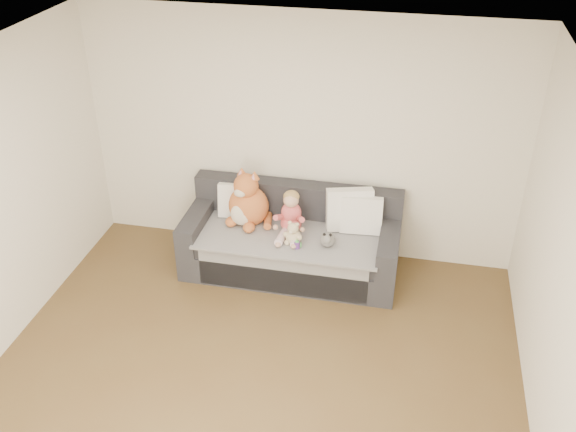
{
  "coord_description": "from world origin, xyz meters",
  "views": [
    {
      "loc": [
        1.12,
        -3.39,
        4.01
      ],
      "look_at": [
        -0.0,
        1.87,
        0.75
      ],
      "focal_mm": 40.0,
      "sensor_mm": 36.0,
      "label": 1
    }
  ],
  "objects_px": {
    "sofa": "(292,243)",
    "sippy_cup": "(297,244)",
    "teddy_bear": "(293,235)",
    "plush_cat": "(248,203)",
    "toddler": "(291,216)"
  },
  "relations": [
    {
      "from": "sofa",
      "to": "sippy_cup",
      "type": "relative_size",
      "value": 21.72
    },
    {
      "from": "teddy_bear",
      "to": "plush_cat",
      "type": "bearing_deg",
      "value": 163.89
    },
    {
      "from": "toddler",
      "to": "sippy_cup",
      "type": "distance_m",
      "value": 0.33
    },
    {
      "from": "plush_cat",
      "to": "teddy_bear",
      "type": "distance_m",
      "value": 0.63
    },
    {
      "from": "sofa",
      "to": "teddy_bear",
      "type": "height_order",
      "value": "sofa"
    },
    {
      "from": "sofa",
      "to": "plush_cat",
      "type": "relative_size",
      "value": 3.43
    },
    {
      "from": "toddler",
      "to": "teddy_bear",
      "type": "xyz_separation_m",
      "value": [
        0.07,
        -0.2,
        -0.09
      ]
    },
    {
      "from": "plush_cat",
      "to": "teddy_bear",
      "type": "relative_size",
      "value": 2.52
    },
    {
      "from": "plush_cat",
      "to": "teddy_bear",
      "type": "xyz_separation_m",
      "value": [
        0.54,
        -0.29,
        -0.13
      ]
    },
    {
      "from": "sofa",
      "to": "plush_cat",
      "type": "distance_m",
      "value": 0.62
    },
    {
      "from": "teddy_bear",
      "to": "sippy_cup",
      "type": "height_order",
      "value": "teddy_bear"
    },
    {
      "from": "plush_cat",
      "to": "sippy_cup",
      "type": "relative_size",
      "value": 6.33
    },
    {
      "from": "toddler",
      "to": "sippy_cup",
      "type": "xyz_separation_m",
      "value": [
        0.12,
        -0.28,
        -0.14
      ]
    },
    {
      "from": "sofa",
      "to": "teddy_bear",
      "type": "bearing_deg",
      "value": -75.83
    },
    {
      "from": "toddler",
      "to": "sippy_cup",
      "type": "relative_size",
      "value": 4.59
    }
  ]
}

